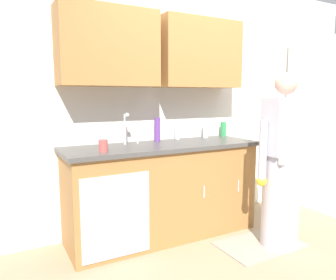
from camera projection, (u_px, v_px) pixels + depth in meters
ground_plane at (251, 251)px, 2.96m from camera, size 9.00×9.00×0.00m
kitchen_wall_with_uppers at (184, 90)px, 3.56m from camera, size 4.80×0.44×2.70m
closet_door_panel at (323, 126)px, 3.85m from camera, size 0.04×1.10×2.10m
counter_cabinet at (163, 192)px, 3.25m from camera, size 1.90×0.62×0.90m
countertop at (163, 146)px, 3.19m from camera, size 1.96×0.66×0.04m
sink at (135, 148)px, 3.05m from camera, size 0.50×0.36×0.35m
person_at_sink at (282, 174)px, 2.99m from camera, size 0.55×0.34×1.62m
floor_mat at (260, 244)px, 3.08m from camera, size 0.80×0.50×0.01m
bottle_cleaner_spray at (157, 130)px, 3.36m from camera, size 0.06×0.06×0.25m
bottle_dish_liquid at (223, 129)px, 3.78m from camera, size 0.07×0.07×0.17m
bottle_water_tall at (205, 131)px, 3.67m from camera, size 0.07×0.07×0.16m
bottle_soap at (177, 132)px, 3.53m from camera, size 0.06×0.06×0.16m
cup_by_sink at (103, 146)px, 2.73m from camera, size 0.08×0.08×0.10m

